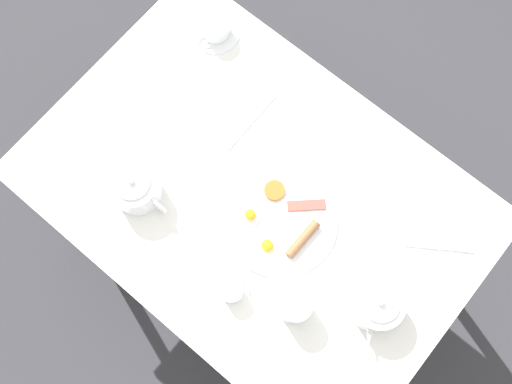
% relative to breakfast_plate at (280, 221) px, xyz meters
% --- Properties ---
extents(ground_plane, '(8.00, 8.00, 0.00)m').
position_rel_breakfast_plate_xyz_m(ground_plane, '(0.02, 0.10, -0.75)').
color(ground_plane, '#333338').
extents(table, '(0.81, 1.18, 0.74)m').
position_rel_breakfast_plate_xyz_m(table, '(0.02, 0.10, -0.08)').
color(table, white).
rests_on(table, ground_plane).
extents(breakfast_plate, '(0.30, 0.30, 0.04)m').
position_rel_breakfast_plate_xyz_m(breakfast_plate, '(0.00, 0.00, 0.00)').
color(breakfast_plate, white).
rests_on(breakfast_plate, table).
extents(teapot_near, '(0.20, 0.13, 0.12)m').
position_rel_breakfast_plate_xyz_m(teapot_near, '(-0.02, -0.32, 0.04)').
color(teapot_near, white).
rests_on(teapot_near, table).
extents(teapot_far, '(0.13, 0.21, 0.12)m').
position_rel_breakfast_plate_xyz_m(teapot_far, '(-0.18, 0.34, 0.04)').
color(teapot_far, white).
rests_on(teapot_far, table).
extents(teacup_with_saucer_left, '(0.14, 0.14, 0.07)m').
position_rel_breakfast_plate_xyz_m(teacup_with_saucer_left, '(0.31, 0.49, 0.02)').
color(teacup_with_saucer_left, white).
rests_on(teacup_with_saucer_left, table).
extents(water_glass_tall, '(0.08, 0.08, 0.09)m').
position_rel_breakfast_plate_xyz_m(water_glass_tall, '(-0.15, -0.17, 0.04)').
color(water_glass_tall, white).
rests_on(water_glass_tall, table).
extents(creamer_jug, '(0.08, 0.06, 0.06)m').
position_rel_breakfast_plate_xyz_m(creamer_jug, '(-0.22, -0.02, 0.02)').
color(creamer_jug, white).
rests_on(creamer_jug, table).
extents(napkin_folded, '(0.21, 0.22, 0.01)m').
position_rel_breakfast_plate_xyz_m(napkin_folded, '(0.26, -0.33, -0.00)').
color(napkin_folded, white).
rests_on(napkin_folded, table).
extents(knife_by_plate, '(0.22, 0.02, 0.00)m').
position_rel_breakfast_plate_xyz_m(knife_by_plate, '(0.17, 0.24, -0.01)').
color(knife_by_plate, silver).
rests_on(knife_by_plate, table).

